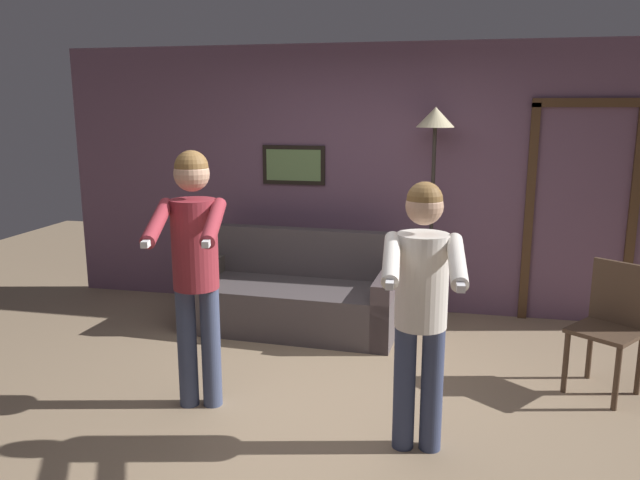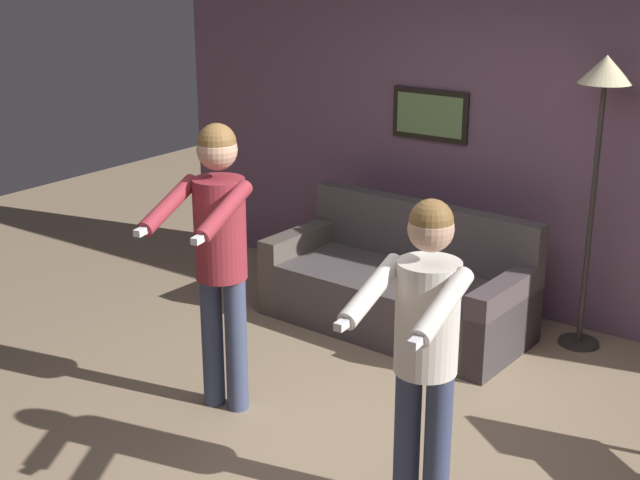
# 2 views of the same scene
# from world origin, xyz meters

# --- Properties ---
(ground_plane) EXTENTS (12.00, 12.00, 0.00)m
(ground_plane) POSITION_xyz_m (0.00, 0.00, 0.00)
(ground_plane) COLOR #9B8265
(back_wall_assembly) EXTENTS (6.40, 0.10, 2.60)m
(back_wall_assembly) POSITION_xyz_m (0.02, 2.29, 1.30)
(back_wall_assembly) COLOR #6B4C64
(back_wall_assembly) RESTS_ON ground_plane
(couch) EXTENTS (1.94, 0.94, 0.87)m
(couch) POSITION_xyz_m (-0.60, 1.53, 0.28)
(couch) COLOR #4E4647
(couch) RESTS_ON ground_plane
(torchiere_lamp) EXTENTS (0.35, 0.35, 2.00)m
(torchiere_lamp) POSITION_xyz_m (0.60, 1.99, 1.68)
(torchiere_lamp) COLOR #332D28
(torchiere_lamp) RESTS_ON ground_plane
(person_standing_left) EXTENTS (0.54, 0.75, 1.74)m
(person_standing_left) POSITION_xyz_m (-0.83, -0.13, 1.06)
(person_standing_left) COLOR #3E4867
(person_standing_left) RESTS_ON ground_plane
(person_standing_right) EXTENTS (0.47, 0.70, 1.60)m
(person_standing_right) POSITION_xyz_m (0.65, -0.37, 0.96)
(person_standing_right) COLOR #363F5E
(person_standing_right) RESTS_ON ground_plane
(dining_chair_distant) EXTENTS (0.59, 0.59, 0.93)m
(dining_chair_distant) POSITION_xyz_m (1.93, 0.73, 0.53)
(dining_chair_distant) COLOR #4C3828
(dining_chair_distant) RESTS_ON ground_plane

